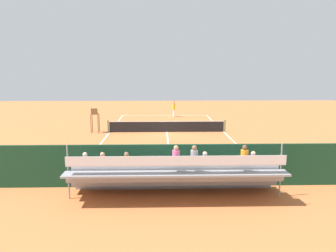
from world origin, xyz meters
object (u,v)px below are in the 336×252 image
at_px(umpire_chair, 95,118).
at_px(tennis_ball_near, 174,118).
at_px(bleacher_stand, 174,175).
at_px(tennis_ball_far, 161,120).
at_px(equipment_bag, 179,178).
at_px(tennis_racket, 169,117).
at_px(courtside_bench, 212,170).
at_px(tennis_net, 167,126).
at_px(tennis_player, 174,108).

height_order(umpire_chair, tennis_ball_near, umpire_chair).
distance_m(bleacher_stand, tennis_ball_far, 22.39).
bearing_deg(tennis_ball_near, equipment_bag, 88.28).
bearing_deg(tennis_racket, equipment_bag, 89.70).
height_order(courtside_bench, tennis_ball_far, courtside_bench).
bearing_deg(umpire_chair, tennis_net, -178.57).
distance_m(umpire_chair, equipment_bag, 14.80).
relative_size(courtside_bench, tennis_ball_near, 27.27).
distance_m(bleacher_stand, tennis_ball_near, 23.69).
xyz_separation_m(tennis_net, equipment_bag, (-0.30, 13.40, -0.32)).
height_order(tennis_racket, tennis_ball_far, tennis_ball_far).
relative_size(courtside_bench, tennis_ball_far, 27.27).
bearing_deg(tennis_player, tennis_racket, 50.83).
bearing_deg(tennis_ball_near, tennis_net, 83.47).
distance_m(equipment_bag, tennis_racket, 22.44).
bearing_deg(tennis_net, tennis_player, -95.97).
xyz_separation_m(tennis_net, umpire_chair, (6.20, 0.16, 0.81)).
bearing_deg(courtside_bench, equipment_bag, 4.58).
bearing_deg(courtside_bench, tennis_net, -81.86).
relative_size(bleacher_stand, tennis_player, 4.70).
distance_m(bleacher_stand, equipment_bag, 2.16).
xyz_separation_m(bleacher_stand, equipment_bag, (-0.34, -1.98, -0.80)).
relative_size(bleacher_stand, tennis_ball_far, 137.27).
height_order(tennis_net, equipment_bag, tennis_net).
distance_m(tennis_net, courtside_bench, 13.41).
distance_m(umpire_chair, tennis_player, 12.29).
bearing_deg(tennis_player, bleacher_stand, 87.56).
height_order(tennis_net, tennis_racket, tennis_net).
xyz_separation_m(bleacher_stand, tennis_ball_near, (-0.99, -23.65, -0.95)).
distance_m(tennis_player, tennis_ball_far, 3.35).
bearing_deg(tennis_ball_far, tennis_racket, -114.14).
bearing_deg(tennis_net, equipment_bag, 91.27).
relative_size(tennis_net, tennis_player, 5.35).
bearing_deg(tennis_player, courtside_bench, 92.17).
xyz_separation_m(tennis_net, tennis_player, (-1.02, -9.79, 0.51)).
bearing_deg(tennis_ball_near, tennis_racket, -55.23).
height_order(bleacher_stand, tennis_player, bleacher_stand).
distance_m(tennis_net, tennis_player, 9.85).
relative_size(tennis_net, umpire_chair, 4.81).
bearing_deg(equipment_bag, tennis_racket, -90.30).
bearing_deg(tennis_racket, umpire_chair, 54.27).
bearing_deg(bleacher_stand, equipment_bag, -99.85).
distance_m(bleacher_stand, tennis_player, 25.19).
relative_size(bleacher_stand, tennis_ball_near, 137.27).
bearing_deg(tennis_net, tennis_racket, -92.62).
xyz_separation_m(umpire_chair, tennis_ball_near, (-7.15, -8.43, -1.28)).
xyz_separation_m(bleacher_stand, tennis_player, (-1.07, -25.17, 0.04)).
height_order(bleacher_stand, equipment_bag, bleacher_stand).
bearing_deg(bleacher_stand, tennis_ball_far, -88.82).
xyz_separation_m(bleacher_stand, courtside_bench, (-1.95, -2.11, -0.42)).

